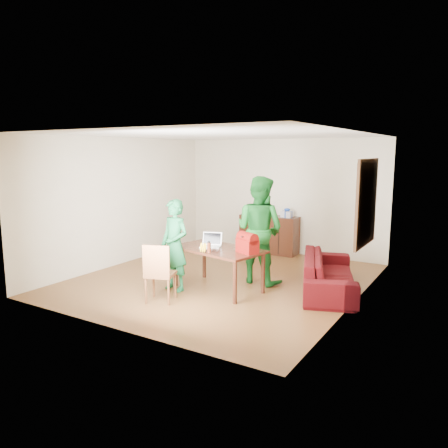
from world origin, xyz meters
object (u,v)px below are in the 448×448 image
Objects in this scene: chair at (160,284)px; sofa at (329,273)px; person_near at (175,245)px; laptop at (210,245)px; person_far at (259,230)px; table at (218,253)px; bottle at (209,247)px; red_bag at (247,245)px.

chair reaches higher than sofa.
person_near reaches higher than laptop.
person_far is (1.05, 1.19, 0.19)m from person_near.
sofa is (1.69, 0.94, -0.33)m from table.
bottle is (-0.37, -1.12, -0.15)m from person_far.
person_far reaches higher than laptop.
red_bag is (1.07, 0.96, 0.60)m from chair.
table is 0.94m from person_far.
table reaches higher than sofa.
bottle is at bearing -80.61° from laptop.
laptop is 2.18× the size of bottle.
person_far reaches higher than red_bag.
red_bag is (1.24, 0.35, 0.08)m from person_near.
chair is at bearing 112.38° from sofa.
person_near is 1.29m from red_bag.
person_far is (0.41, 0.78, 0.33)m from table.
person_far is 4.84× the size of laptop.
person_far is 5.30× the size of red_bag.
chair is at bearing -113.58° from red_bag.
laptop is at bearing -168.69° from table.
table is 4.65× the size of red_bag.
red_bag reaches higher than sofa.
laptop is at bearing 52.74° from chair.
person_far is 0.99m from laptop.
person_far reaches higher than bottle.
sofa is at bearing 6.84° from laptop.
table is 1.96m from sofa.
person_near is 0.81× the size of person_far.
person_near is (-0.17, 0.61, 0.52)m from chair.
red_bag reaches higher than bottle.
person_near is at bearing 85.29° from chair.
person_near is 0.74× the size of sofa.
laptop is at bearing -159.44° from red_bag.
laptop is 0.19× the size of sofa.
laptop is at bearing 119.65° from bottle.
person_far is 10.57× the size of bottle.
person_far reaches higher than chair.
person_far is at bearing 77.31° from sofa.
bottle reaches higher than table.
person_far is 1.19m from bottle.
table is at bearing 69.64° from person_far.
person_near is 0.63m from laptop.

